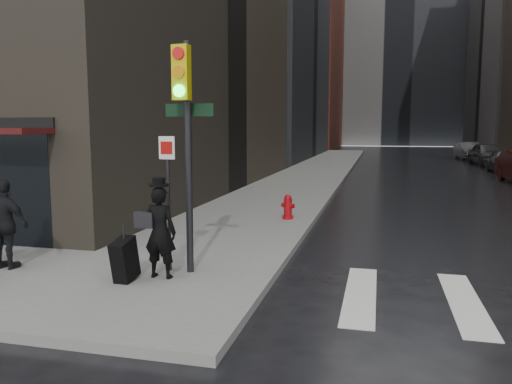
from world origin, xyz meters
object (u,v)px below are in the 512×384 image
at_px(man_greycoat, 5,224).
at_px(parked_car_4, 488,154).
at_px(parked_car_3, 507,162).
at_px(traffic_light, 184,126).
at_px(man_overcoat, 153,236).
at_px(fire_hydrant, 288,208).
at_px(parked_car_5, 468,151).

relative_size(man_greycoat, parked_car_4, 0.34).
bearing_deg(parked_car_3, traffic_light, -111.94).
bearing_deg(man_overcoat, man_greycoat, 2.67).
bearing_deg(man_greycoat, parked_car_3, -116.79).
height_order(traffic_light, parked_car_4, traffic_light).
bearing_deg(fire_hydrant, parked_car_4, 68.55).
distance_m(man_greycoat, parked_car_5, 41.25).
relative_size(parked_car_3, parked_car_4, 0.95).
distance_m(fire_hydrant, parked_car_5, 34.06).
bearing_deg(traffic_light, man_overcoat, -131.21).
distance_m(traffic_light, parked_car_3, 27.45).
relative_size(man_overcoat, parked_car_3, 0.38).
height_order(fire_hydrant, parked_car_3, parked_car_3).
bearing_deg(parked_car_4, fire_hydrant, -115.74).
xyz_separation_m(fire_hydrant, parked_car_5, (9.94, 32.58, 0.30)).
xyz_separation_m(parked_car_4, parked_car_5, (-0.28, 6.57, -0.07)).
relative_size(parked_car_4, parked_car_5, 1.05).
bearing_deg(traffic_light, man_greycoat, -167.75).
bearing_deg(parked_car_3, fire_hydrant, -115.91).
bearing_deg(man_overcoat, parked_car_5, -105.14).
height_order(traffic_light, parked_car_5, traffic_light).
xyz_separation_m(parked_car_3, parked_car_5, (-0.11, 13.14, 0.09)).
xyz_separation_m(traffic_light, fire_hydrant, (0.80, 5.69, -2.29)).
bearing_deg(traffic_light, fire_hydrant, 85.30).
bearing_deg(man_overcoat, fire_hydrant, -100.38).
distance_m(man_overcoat, parked_car_3, 27.94).
bearing_deg(man_greycoat, man_overcoat, -176.20).
height_order(parked_car_4, parked_car_5, parked_car_4).
bearing_deg(parked_car_4, man_greycoat, -118.26).
distance_m(man_overcoat, parked_car_5, 40.28).
distance_m(man_overcoat, fire_hydrant, 6.25).
relative_size(man_overcoat, parked_car_4, 0.36).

